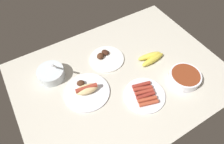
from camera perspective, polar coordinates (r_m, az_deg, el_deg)
The scene contains 7 objects.
ground_plane at distance 115.97cm, azimuth 2.74°, elevation -1.44°, with size 120.00×90.00×3.00cm, color beige.
plate_hotdog_assembled at distance 107.95cm, azimuth -7.46°, elevation -5.22°, with size 24.80×24.80×5.61cm.
banana_bunch at distance 123.11cm, azimuth 11.33°, elevation 4.05°, with size 17.16×9.03×3.70cm.
plate_grilled_meat at distance 122.02cm, azimuth -1.76°, elevation 4.11°, with size 21.16×21.16×4.08cm.
bowl_coleslaw at distance 116.73cm, azimuth -17.36°, elevation -0.35°, with size 15.26×15.26×15.91cm.
plate_sausages at distance 107.72cm, azimuth 9.48°, elevation -6.50°, with size 22.35×22.35×3.13cm.
bowl_chili at distance 117.79cm, azimuth 20.43°, elevation -1.39°, with size 17.54×17.54×5.28cm.
Camera 1 is at (-39.47, -55.09, 92.60)cm, focal length 31.39 mm.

